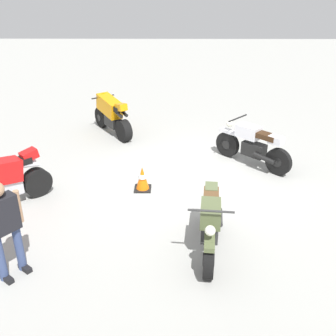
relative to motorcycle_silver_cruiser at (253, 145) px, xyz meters
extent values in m
plane|color=#9E9E99|center=(1.52, 0.91, -0.52)|extent=(40.00, 40.00, 0.00)
cylinder|color=black|center=(0.52, -0.52, -0.20)|extent=(0.54, 0.53, 0.64)
cylinder|color=black|center=(-0.51, 0.50, -0.20)|extent=(0.54, 0.53, 0.64)
cylinder|color=black|center=(0.52, -0.52, -0.20)|extent=(0.26, 0.26, 0.22)
cylinder|color=black|center=(-0.51, 0.50, -0.20)|extent=(0.26, 0.26, 0.22)
cube|color=black|center=(-0.03, 0.02, -0.10)|extent=(0.60, 0.59, 0.32)
cube|color=silver|center=(0.11, -0.12, 0.30)|extent=(0.62, 0.62, 0.30)
cube|color=silver|center=(0.52, -0.52, 0.15)|extent=(0.43, 0.42, 0.08)
cube|color=#382314|center=(-0.21, 0.20, 0.32)|extent=(0.61, 0.61, 0.12)
cube|color=silver|center=(-0.42, 0.41, 0.30)|extent=(0.38, 0.38, 0.18)
cylinder|color=black|center=(-0.20, 0.42, -0.15)|extent=(0.47, 0.47, 0.16)
cylinder|color=black|center=(0.35, -0.35, 0.55)|extent=(0.51, 0.53, 0.04)
sphere|color=silver|center=(0.51, -0.50, 0.35)|extent=(0.16, 0.16, 0.16)
cylinder|color=black|center=(1.36, 3.95, -0.22)|extent=(0.22, 0.61, 0.60)
cylinder|color=black|center=(1.23, 2.61, -0.22)|extent=(0.22, 0.61, 0.60)
cylinder|color=#333333|center=(1.36, 3.95, -0.22)|extent=(0.20, 0.23, 0.21)
cylinder|color=#333333|center=(1.23, 2.61, -0.22)|extent=(0.20, 0.23, 0.21)
cube|color=#333333|center=(1.29, 3.23, -0.12)|extent=(0.34, 0.59, 0.32)
cube|color=#515B38|center=(1.31, 3.43, 0.28)|extent=(0.38, 0.59, 0.30)
cube|color=#515B38|center=(1.36, 3.95, 0.11)|extent=(0.20, 0.45, 0.08)
cube|color=brown|center=(1.26, 2.98, 0.30)|extent=(0.32, 0.62, 0.12)
cube|color=#515B38|center=(1.23, 2.68, 0.28)|extent=(0.25, 0.34, 0.18)
cylinder|color=#333333|center=(1.08, 2.85, -0.17)|extent=(0.16, 0.57, 0.16)
cylinder|color=#333333|center=(1.34, 3.76, 0.53)|extent=(0.70, 0.11, 0.04)
sphere|color=silver|center=(1.37, 3.97, 0.33)|extent=(0.16, 0.16, 0.16)
cylinder|color=black|center=(4.01, -2.59, -0.22)|extent=(0.48, 0.58, 0.60)
cylinder|color=black|center=(3.23, -1.49, -0.22)|extent=(0.53, 0.62, 0.60)
cylinder|color=black|center=(4.01, -2.59, -0.22)|extent=(0.27, 0.28, 0.21)
cylinder|color=black|center=(3.23, -1.49, -0.22)|extent=(0.27, 0.28, 0.21)
cube|color=black|center=(3.59, -2.00, -0.12)|extent=(0.55, 0.62, 0.32)
cube|color=orange|center=(3.68, -2.12, 0.28)|extent=(0.86, 1.02, 0.57)
cone|color=orange|center=(3.98, -2.55, 0.43)|extent=(0.48, 0.49, 0.39)
cube|color=black|center=(3.45, -1.80, 0.35)|extent=(0.56, 0.64, 0.12)
cube|color=orange|center=(3.28, -1.55, 0.43)|extent=(0.38, 0.41, 0.23)
cylinder|color=black|center=(3.24, -1.64, 0.25)|extent=(0.30, 0.38, 0.17)
cylinder|color=black|center=(3.37, -1.55, 0.25)|extent=(0.30, 0.38, 0.17)
cylinder|color=black|center=(3.90, -2.44, 0.45)|extent=(0.59, 0.43, 0.04)
sphere|color=silver|center=(4.02, -2.62, 0.38)|extent=(0.16, 0.16, 0.16)
cylinder|color=black|center=(4.73, 1.48, -0.22)|extent=(0.59, 0.58, 0.60)
cylinder|color=silver|center=(4.73, 1.48, -0.22)|extent=(0.28, 0.28, 0.21)
cube|color=silver|center=(5.18, 1.91, -0.12)|extent=(0.60, 0.59, 0.32)
cube|color=black|center=(5.00, 1.74, 0.35)|extent=(0.61, 0.60, 0.12)
cube|color=red|center=(4.78, 1.53, 0.43)|extent=(0.40, 0.40, 0.23)
cylinder|color=silver|center=(4.87, 1.51, 0.25)|extent=(0.35, 0.34, 0.17)
cylinder|color=silver|center=(4.76, 1.62, 0.25)|extent=(0.35, 0.34, 0.17)
cylinder|color=#384772|center=(4.50, 4.06, -0.12)|extent=(0.18, 0.18, 0.80)
cube|color=black|center=(4.45, 4.10, -0.48)|extent=(0.26, 0.24, 0.08)
cylinder|color=#384772|center=(4.30, 3.82, -0.12)|extent=(0.18, 0.18, 0.80)
cube|color=black|center=(4.25, 3.86, -0.48)|extent=(0.26, 0.24, 0.08)
cube|color=black|center=(4.40, 3.94, 0.57)|extent=(0.46, 0.49, 0.57)
cylinder|color=tan|center=(4.23, 3.73, 0.58)|extent=(0.13, 0.13, 0.53)
cube|color=black|center=(2.55, 1.23, -0.51)|extent=(0.36, 0.36, 0.03)
cone|color=orange|center=(2.55, 1.23, -0.24)|extent=(0.28, 0.28, 0.50)
cylinder|color=white|center=(2.55, 1.23, -0.20)|extent=(0.19, 0.19, 0.08)
camera|label=1|loc=(1.95, 8.94, 3.81)|focal=43.72mm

